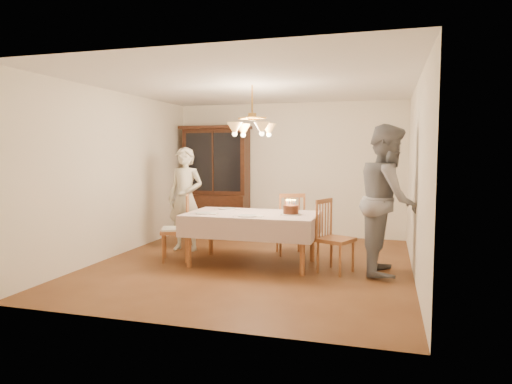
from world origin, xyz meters
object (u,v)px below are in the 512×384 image
(elderly_woman, at_px, (185,199))
(birthday_cake, at_px, (291,210))
(dining_table, at_px, (252,218))
(chair_far_side, at_px, (290,227))
(china_hutch, at_px, (216,182))

(elderly_woman, bearing_deg, birthday_cake, -12.16)
(dining_table, bearing_deg, chair_far_side, 63.52)
(chair_far_side, relative_size, elderly_woman, 0.58)
(elderly_woman, bearing_deg, china_hutch, 98.68)
(china_hutch, relative_size, chair_far_side, 2.16)
(chair_far_side, xyz_separation_m, elderly_woman, (-1.75, -0.17, 0.42))
(birthday_cake, bearing_deg, chair_far_side, 102.36)
(chair_far_side, bearing_deg, china_hutch, 141.41)
(dining_table, relative_size, elderly_woman, 1.10)
(dining_table, bearing_deg, birthday_cake, -0.69)
(chair_far_side, height_order, birthday_cake, chair_far_side)
(china_hutch, height_order, birthday_cake, china_hutch)
(elderly_woman, height_order, birthday_cake, elderly_woman)
(chair_far_side, distance_m, birthday_cake, 0.91)
(dining_table, distance_m, chair_far_side, 0.93)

